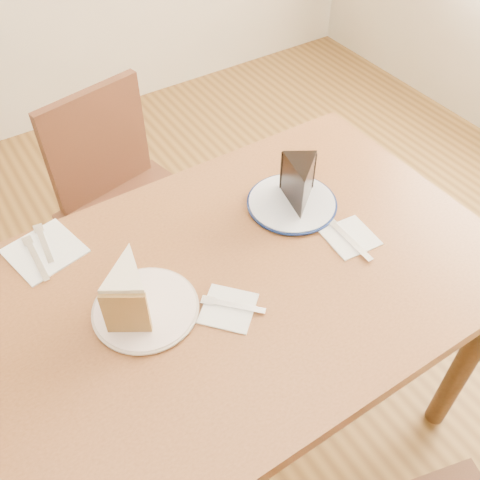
% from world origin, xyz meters
% --- Properties ---
extents(ground, '(4.00, 4.00, 0.00)m').
position_xyz_m(ground, '(0.00, 0.00, 0.00)').
color(ground, '#4A3013').
rests_on(ground, ground).
extents(table, '(1.20, 0.80, 0.75)m').
position_xyz_m(table, '(0.00, 0.00, 0.65)').
color(table, '#522D16').
rests_on(table, ground).
extents(chair_far, '(0.50, 0.50, 0.85)m').
position_xyz_m(chair_far, '(-0.03, 0.64, 0.47)').
color(chair_far, '#351A10').
rests_on(chair_far, ground).
extents(plate_cream, '(0.22, 0.22, 0.01)m').
position_xyz_m(plate_cream, '(-0.24, 0.02, 0.76)').
color(plate_cream, white).
rests_on(plate_cream, table).
extents(plate_navy, '(0.22, 0.22, 0.01)m').
position_xyz_m(plate_navy, '(0.23, 0.12, 0.76)').
color(plate_navy, white).
rests_on(plate_navy, table).
extents(carrot_cake, '(0.14, 0.15, 0.11)m').
position_xyz_m(carrot_cake, '(-0.25, 0.04, 0.82)').
color(carrot_cake, beige).
rests_on(carrot_cake, plate_cream).
extents(chocolate_cake, '(0.14, 0.15, 0.11)m').
position_xyz_m(chocolate_cake, '(0.24, 0.11, 0.82)').
color(chocolate_cake, black).
rests_on(chocolate_cake, plate_navy).
extents(napkin_cream, '(0.15, 0.15, 0.00)m').
position_xyz_m(napkin_cream, '(-0.09, -0.07, 0.75)').
color(napkin_cream, white).
rests_on(napkin_cream, table).
extents(napkin_navy, '(0.12, 0.12, 0.00)m').
position_xyz_m(napkin_navy, '(0.28, -0.05, 0.75)').
color(napkin_navy, white).
rests_on(napkin_navy, table).
extents(napkin_spare, '(0.19, 0.19, 0.00)m').
position_xyz_m(napkin_spare, '(-0.36, 0.31, 0.75)').
color(napkin_spare, white).
rests_on(napkin_spare, table).
extents(fork_cream, '(0.11, 0.11, 0.00)m').
position_xyz_m(fork_cream, '(-0.07, -0.07, 0.76)').
color(fork_cream, white).
rests_on(fork_cream, napkin_cream).
extents(knife_navy, '(0.02, 0.17, 0.00)m').
position_xyz_m(knife_navy, '(0.27, -0.05, 0.76)').
color(knife_navy, silver).
rests_on(knife_navy, napkin_navy).
extents(fork_spare, '(0.03, 0.14, 0.00)m').
position_xyz_m(fork_spare, '(-0.36, 0.33, 0.76)').
color(fork_spare, silver).
rests_on(fork_spare, napkin_spare).
extents(knife_spare, '(0.02, 0.16, 0.00)m').
position_xyz_m(knife_spare, '(-0.39, 0.29, 0.76)').
color(knife_spare, silver).
rests_on(knife_spare, napkin_spare).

